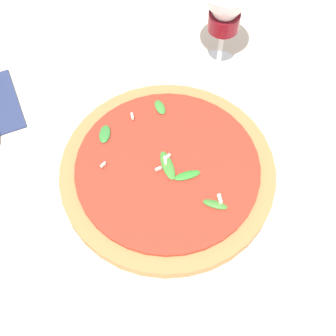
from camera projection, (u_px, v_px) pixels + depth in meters
The scene contains 3 objects.
ground_plane at pixel (168, 179), 0.66m from camera, with size 6.00×6.00×0.00m, color beige.
pizza_arugula_main at pixel (168, 173), 0.65m from camera, with size 0.32×0.32×0.05m.
wine_glass at pixel (225, 13), 0.67m from camera, with size 0.09×0.09×0.16m.
Camera 1 is at (0.27, -0.17, 0.58)m, focal length 50.00 mm.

